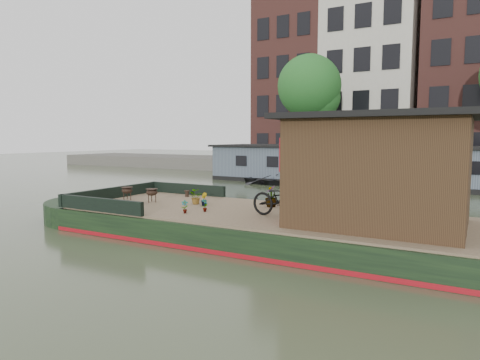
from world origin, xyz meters
The scene contains 20 objects.
ground centered at (0.00, 0.00, 0.00)m, with size 120.00×120.00×0.00m, color #343F28.
houseboat_hull centered at (-1.33, 0.00, 0.27)m, with size 14.01×4.02×0.60m.
houseboat_deck centered at (0.00, 0.00, 0.62)m, with size 11.80×3.80×0.05m, color #836E51.
bow_bulwark centered at (-5.07, 0.00, 0.82)m, with size 3.00×4.00×0.35m.
cabin centered at (2.19, 0.00, 1.88)m, with size 4.00×3.50×2.42m.
bicycle centered at (0.04, -0.40, 1.10)m, with size 0.59×1.70×0.89m, color black.
potted_plant_a centered at (-2.36, -1.07, 0.82)m, with size 0.18×0.12×0.33m, color brown.
potted_plant_b centered at (-2.58, 0.12, 0.84)m, with size 0.21×0.17×0.37m, color brown.
potted_plant_c centered at (-2.99, 0.27, 0.86)m, with size 0.38×0.33×0.42m, color #AE5032.
potted_plant_d centered at (-0.87, 0.91, 0.95)m, with size 0.34×0.34×0.60m, color #9D482A.
potted_plant_e centered at (-2.04, -0.63, 0.82)m, with size 0.18×0.12×0.34m, color brown.
brazier_front centered at (-4.31, -0.06, 0.85)m, with size 0.38×0.38×0.41m, color black, non-canonical shape.
brazier_rear centered at (-5.29, -0.06, 0.85)m, with size 0.37×0.37×0.40m, color black, non-canonical shape.
bollard_port centered at (-4.11, 1.40, 0.75)m, with size 0.18×0.18×0.20m, color black.
bollard_stbd centered at (-4.64, -1.25, 0.75)m, with size 0.17×0.17×0.19m, color black.
dinghy centered at (-5.71, 11.50, 0.34)m, with size 2.37×3.31×0.69m, color black.
far_houseboat centered at (0.00, 14.00, 0.97)m, with size 20.40×4.40×2.11m.
quay centered at (0.00, 20.50, 0.45)m, with size 60.00×6.00×0.90m, color #47443F.
townhouse_row centered at (0.15, 27.50, 7.90)m, with size 27.25×8.00×16.50m.
tree_left centered at (-6.36, 19.07, 5.89)m, with size 4.40×4.40×7.40m.
Camera 1 is at (4.10, -9.70, 2.57)m, focal length 32.00 mm.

